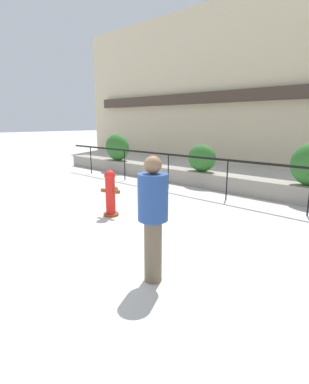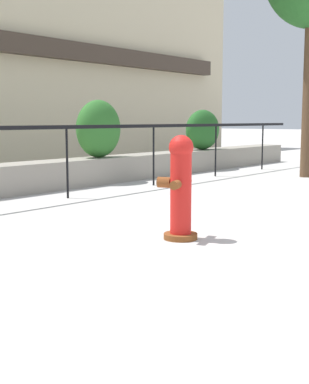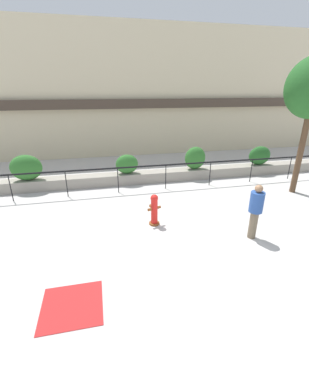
# 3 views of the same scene
# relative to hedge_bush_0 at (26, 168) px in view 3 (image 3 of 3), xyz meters

# --- Properties ---
(ground_plane) EXTENTS (120.00, 120.00, 0.00)m
(ground_plane) POSITION_rel_hedge_bush_0_xyz_m (6.01, -6.00, -1.07)
(ground_plane) COLOR #BCB7B2
(building_facade) EXTENTS (30.00, 1.36, 8.00)m
(building_facade) POSITION_rel_hedge_bush_0_xyz_m (6.01, 5.98, 2.92)
(building_facade) COLOR beige
(building_facade) RESTS_ON ground
(planter_wall_low) EXTENTS (18.00, 0.70, 0.50)m
(planter_wall_low) POSITION_rel_hedge_bush_0_xyz_m (6.01, 0.00, -0.82)
(planter_wall_low) COLOR gray
(planter_wall_low) RESTS_ON ground
(fence_railing_segment) EXTENTS (15.00, 0.05, 1.15)m
(fence_railing_segment) POSITION_rel_hedge_bush_0_xyz_m (6.01, -1.10, -0.05)
(fence_railing_segment) COLOR black
(fence_railing_segment) RESTS_ON ground
(hedge_bush_0) EXTENTS (1.33, 0.70, 1.13)m
(hedge_bush_0) POSITION_rel_hedge_bush_0_xyz_m (0.00, 0.00, 0.00)
(hedge_bush_0) COLOR #2D6B28
(hedge_bush_0) RESTS_ON planter_wall_low
(hedge_bush_1) EXTENTS (1.05, 0.61, 0.91)m
(hedge_bush_1) POSITION_rel_hedge_bush_0_xyz_m (4.40, 0.00, -0.11)
(hedge_bush_1) COLOR #2D6B28
(hedge_bush_1) RESTS_ON planter_wall_low
(hedge_bush_2) EXTENTS (1.05, 0.63, 1.12)m
(hedge_bush_2) POSITION_rel_hedge_bush_0_xyz_m (7.80, 0.00, -0.01)
(hedge_bush_2) COLOR #2D6B28
(hedge_bush_2) RESTS_ON planter_wall_low
(hedge_bush_3) EXTENTS (1.21, 0.56, 0.98)m
(hedge_bush_3) POSITION_rel_hedge_bush_0_xyz_m (11.41, 0.00, -0.08)
(hedge_bush_3) COLOR #235B23
(hedge_bush_3) RESTS_ON planter_wall_low
(fire_hydrant) EXTENTS (0.48, 0.48, 1.08)m
(fire_hydrant) POSITION_rel_hedge_bush_0_xyz_m (4.78, -4.22, -0.51)
(fire_hydrant) COLOR brown
(fire_hydrant) RESTS_ON ground
(pedestrian) EXTENTS (0.47, 0.47, 1.73)m
(pedestrian) POSITION_rel_hedge_bush_0_xyz_m (7.53, -5.69, -0.08)
(pedestrian) COLOR brown
(pedestrian) RESTS_ON ground
(tactile_warning_pad) EXTENTS (1.27, 1.27, 0.01)m
(tactile_warning_pad) POSITION_rel_hedge_bush_0_xyz_m (2.32, -7.29, -1.06)
(tactile_warning_pad) COLOR #B22323
(tactile_warning_pad) RESTS_ON ground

